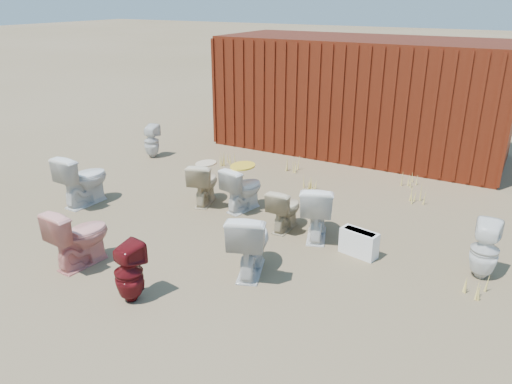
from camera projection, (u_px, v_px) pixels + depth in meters
The scene contains 22 objects.
ground at pixel (235, 242), 6.99m from camera, with size 100.00×100.00×0.00m, color brown.
shipping_container at pixel (361, 96), 10.75m from camera, with size 6.00×2.40×2.40m, color #541B0E.
toilet_front_a at pixel (83, 179), 8.13m from camera, with size 0.48×0.84×0.86m, color silver.
toilet_front_pink at pixel (80, 236), 6.29m from camera, with size 0.44×0.78×0.80m, color #DF8980.
toilet_front_c at pixel (250, 241), 6.10m from camera, with size 0.47×0.82×0.84m, color silver.
toilet_front_maroon at pixel (129, 273), 5.54m from camera, with size 0.32×0.33×0.71m, color #601014.
toilet_front_e at pixel (317, 210), 7.01m from camera, with size 0.45×0.79×0.81m, color white.
toilet_back_a at pixel (152, 141), 10.52m from camera, with size 0.31×0.32×0.70m, color silver.
toilet_back_beige_left at pixel (204, 183), 8.17m from camera, with size 0.40×0.70×0.72m, color beige.
toilet_back_beige_right at pixel (285, 209), 7.28m from camera, with size 0.36×0.63×0.64m, color #BFB08C.
toilet_back_yellowlid at pixel (243, 188), 7.93m from camera, with size 0.41×0.71×0.73m, color white.
toilet_back_e at pixel (485, 250), 6.00m from camera, with size 0.33×0.34×0.74m, color white.
yellow_lid at pixel (243, 166), 7.79m from camera, with size 0.37×0.46×0.03m, color gold.
loose_tank at pixel (359, 243), 6.59m from camera, with size 0.50×0.20×0.35m, color white.
loose_lid_near at pixel (206, 163), 10.20m from camera, with size 0.38×0.49×0.02m, color beige.
loose_lid_far at pixel (194, 171), 9.78m from camera, with size 0.36×0.47×0.02m, color #C7BA90.
weed_clump_a at pixel (229, 158), 10.04m from camera, with size 0.36×0.36×0.31m, color #CCB251.
weed_clump_b at pixel (309, 182), 8.87m from camera, with size 0.32×0.32×0.25m, color #CCB251.
weed_clump_c at pixel (415, 195), 8.23m from camera, with size 0.36×0.36×0.29m, color #CCB251.
weed_clump_d at pixel (293, 164), 9.73m from camera, with size 0.30×0.30×0.29m, color #CCB251.
weed_clump_e at pixel (408, 177), 9.07m from camera, with size 0.34×0.34×0.27m, color #CCB251.
weed_clump_f at pixel (477, 286), 5.74m from camera, with size 0.28×0.28×0.22m, color #CCB251.
Camera 1 is at (3.33, -5.28, 3.24)m, focal length 35.00 mm.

